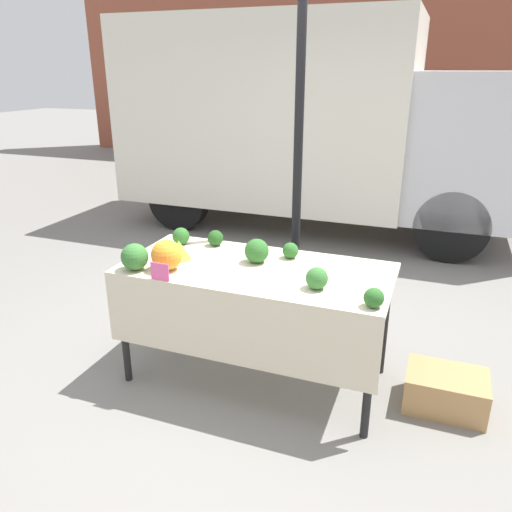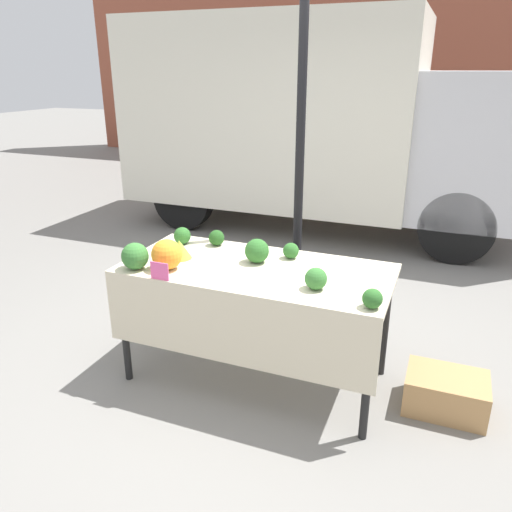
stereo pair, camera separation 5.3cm
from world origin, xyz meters
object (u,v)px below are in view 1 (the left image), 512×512
orange_cauliflower (167,255)px  price_sign (160,272)px  produce_crate (445,391)px  parked_truck (308,120)px

orange_cauliflower → price_sign: bearing=-74.2°
orange_cauliflower → produce_crate: (1.79, 0.34, -0.82)m
produce_crate → price_sign: bearing=-163.7°
orange_cauliflower → price_sign: orange_cauliflower is taller
parked_truck → price_sign: parked_truck is taller
orange_cauliflower → produce_crate: bearing=10.7°
parked_truck → price_sign: size_ratio=40.86×
parked_truck → orange_cauliflower: parked_truck is taller
price_sign → produce_crate: (1.74, 0.51, -0.77)m
produce_crate → orange_cauliflower: bearing=-169.3°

